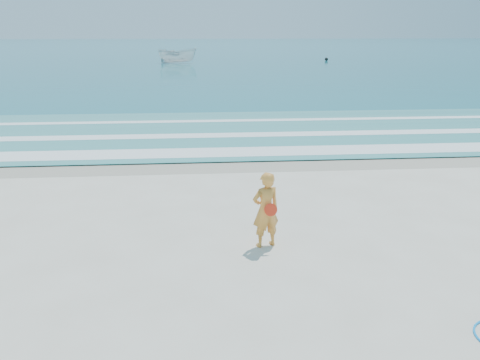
{
  "coord_description": "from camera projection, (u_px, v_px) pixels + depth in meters",
  "views": [
    {
      "loc": [
        -0.58,
        -6.61,
        4.47
      ],
      "look_at": [
        0.27,
        4.0,
        1.0
      ],
      "focal_mm": 35.0,
      "sensor_mm": 36.0,
      "label": 1
    }
  ],
  "objects": [
    {
      "name": "ground",
      "position": [
        243.0,
        313.0,
        7.7
      ],
      "size": [
        400.0,
        400.0,
        0.0
      ],
      "primitive_type": "plane",
      "color": "silver",
      "rests_on": "ground"
    },
    {
      "name": "wet_sand",
      "position": [
        221.0,
        163.0,
        16.23
      ],
      "size": [
        400.0,
        2.4,
        0.0
      ],
      "primitive_type": "cube",
      "color": "#B2A893",
      "rests_on": "ground"
    },
    {
      "name": "ocean",
      "position": [
        204.0,
        48.0,
        107.2
      ],
      "size": [
        400.0,
        190.0,
        0.04
      ],
      "primitive_type": "cube",
      "color": "#19727F",
      "rests_on": "ground"
    },
    {
      "name": "shallow",
      "position": [
        216.0,
        132.0,
        20.95
      ],
      "size": [
        400.0,
        10.0,
        0.01
      ],
      "primitive_type": "cube",
      "color": "#59B7AD",
      "rests_on": "ocean"
    },
    {
      "name": "foam_near",
      "position": [
        219.0,
        152.0,
        17.44
      ],
      "size": [
        400.0,
        1.4,
        0.01
      ],
      "primitive_type": "cube",
      "color": "white",
      "rests_on": "shallow"
    },
    {
      "name": "foam_mid",
      "position": [
        217.0,
        135.0,
        20.19
      ],
      "size": [
        400.0,
        0.9,
        0.01
      ],
      "primitive_type": "cube",
      "color": "white",
      "rests_on": "shallow"
    },
    {
      "name": "foam_far",
      "position": [
        215.0,
        121.0,
        23.32
      ],
      "size": [
        400.0,
        0.6,
        0.01
      ],
      "primitive_type": "cube",
      "color": "white",
      "rests_on": "shallow"
    },
    {
      "name": "boat",
      "position": [
        178.0,
        56.0,
        61.01
      ],
      "size": [
        5.23,
        2.5,
        1.95
      ],
      "primitive_type": "imported",
      "rotation": [
        0.0,
        0.0,
        1.45
      ],
      "color": "white",
      "rests_on": "ocean"
    },
    {
      "name": "buoy",
      "position": [
        326.0,
        59.0,
        65.76
      ],
      "size": [
        0.46,
        0.46,
        0.46
      ],
      "primitive_type": "sphere",
      "color": "black",
      "rests_on": "ocean"
    },
    {
      "name": "woman",
      "position": [
        266.0,
        210.0,
        9.83
      ],
      "size": [
        0.7,
        0.57,
        1.65
      ],
      "color": "orange",
      "rests_on": "ground"
    }
  ]
}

